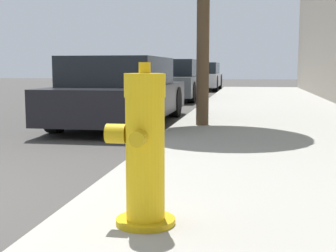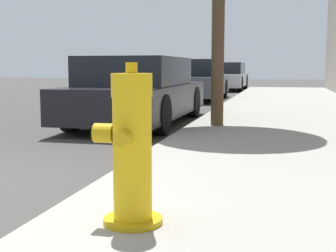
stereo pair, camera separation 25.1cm
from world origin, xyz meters
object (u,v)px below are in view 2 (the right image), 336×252
at_px(parked_car_near, 139,92).
at_px(parked_car_far, 226,77).
at_px(fire_hydrant, 131,151).
at_px(parked_car_mid, 194,80).

distance_m(parked_car_near, parked_car_far, 13.44).
relative_size(fire_hydrant, parked_car_far, 0.21).
relative_size(parked_car_near, parked_car_mid, 1.05).
bearing_deg(parked_car_near, fire_hydrant, -73.29).
bearing_deg(parked_car_far, fire_hydrant, -85.07).
distance_m(parked_car_mid, parked_car_far, 6.81).
relative_size(fire_hydrant, parked_car_near, 0.22).
height_order(fire_hydrant, parked_car_mid, parked_car_mid).
bearing_deg(parked_car_near, parked_car_mid, 91.55).
bearing_deg(parked_car_far, parked_car_mid, -92.06).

